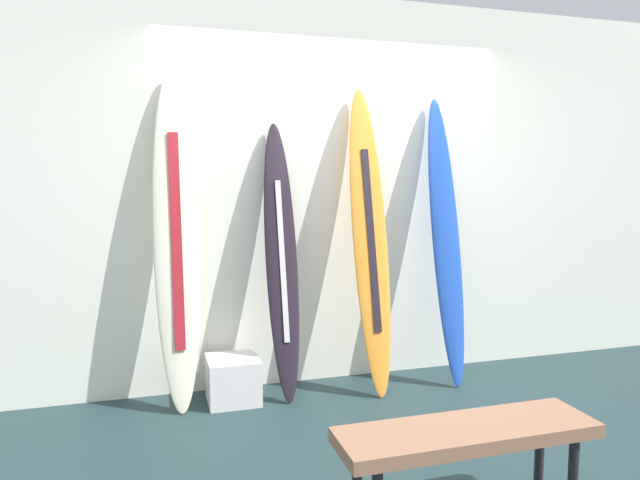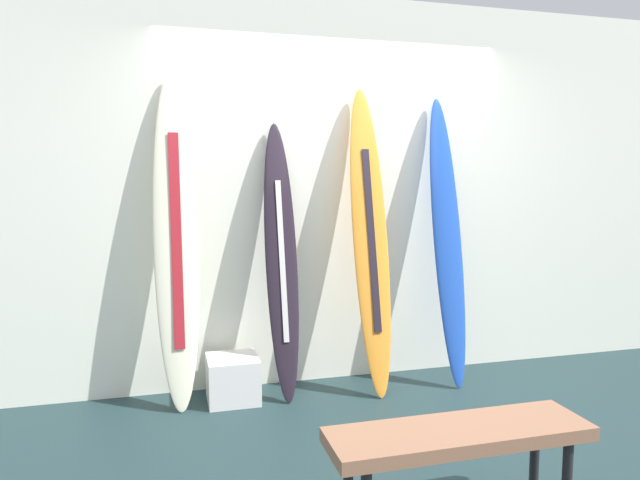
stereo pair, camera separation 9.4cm
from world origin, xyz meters
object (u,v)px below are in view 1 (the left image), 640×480
at_px(surfboard_ivory, 176,243).
at_px(surfboard_sunset, 370,242).
at_px(surfboard_charcoal, 282,264).
at_px(surfboard_cobalt, 446,240).
at_px(display_block_left, 233,379).
at_px(bench, 467,439).

distance_m(surfboard_ivory, surfboard_sunset, 1.32).
height_order(surfboard_charcoal, surfboard_sunset, surfboard_sunset).
bearing_deg(surfboard_cobalt, display_block_left, 179.70).
bearing_deg(surfboard_sunset, surfboard_cobalt, 1.68).
height_order(surfboard_ivory, display_block_left, surfboard_ivory).
bearing_deg(surfboard_charcoal, display_block_left, -176.86).
bearing_deg(surfboard_cobalt, surfboard_ivory, 178.62).
distance_m(surfboard_charcoal, surfboard_cobalt, 1.24).
xyz_separation_m(surfboard_cobalt, display_block_left, (-1.58, 0.01, -0.90)).
distance_m(surfboard_ivory, surfboard_charcoal, 0.71).
height_order(surfboard_sunset, display_block_left, surfboard_sunset).
bearing_deg(surfboard_ivory, bench, -57.00).
relative_size(display_block_left, bench, 0.30).
relative_size(surfboard_charcoal, bench, 1.64).
bearing_deg(bench, surfboard_charcoal, 104.06).
bearing_deg(display_block_left, surfboard_cobalt, -0.30).
height_order(surfboard_charcoal, display_block_left, surfboard_charcoal).
distance_m(surfboard_sunset, bench, 1.80).
bearing_deg(display_block_left, bench, -65.36).
bearing_deg(surfboard_sunset, surfboard_charcoal, 175.89).
bearing_deg(surfboard_sunset, display_block_left, 178.46).
bearing_deg(surfboard_ivory, surfboard_cobalt, -1.38).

